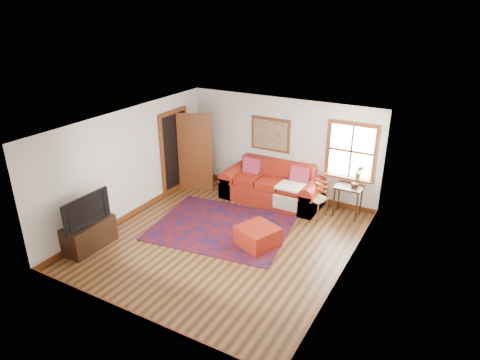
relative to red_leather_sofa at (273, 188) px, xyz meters
The scene contains 13 objects.
ground 2.30m from the red_leather_sofa, 90.21° to the right, with size 5.50×5.50×0.00m, color #3D2210.
room_envelope 2.62m from the red_leather_sofa, 90.21° to the right, with size 5.04×5.54×2.52m.
window 2.08m from the red_leather_sofa, 13.67° to the left, with size 1.18×0.20×1.38m.
doorway 2.39m from the red_leather_sofa, 167.51° to the right, with size 0.89×1.08×2.14m.
framed_artwork 1.34m from the red_leather_sofa, 124.98° to the left, with size 1.05×0.07×0.85m.
persian_rug 1.89m from the red_leather_sofa, 101.39° to the right, with size 2.90×2.32×0.02m, color #5C0D0D.
red_leather_sofa is the anchor object (origin of this frame).
red_ottoman 2.20m from the red_leather_sofa, 72.46° to the right, with size 0.72×0.72×0.41m, color maroon.
side_table 1.90m from the red_leather_sofa, ahead, with size 0.62×0.47×0.75m.
ladder_back_chair 1.29m from the red_leather_sofa, 11.37° to the right, with size 0.51×0.50×0.91m.
media_cabinet 4.45m from the red_leather_sofa, 120.49° to the right, with size 0.48×1.06×0.58m, color black.
television 4.54m from the red_leather_sofa, 119.74° to the right, with size 1.10×0.14×0.63m, color black.
candle_hurricane 4.04m from the red_leather_sofa, 123.18° to the right, with size 0.12×0.12×0.18m.
Camera 1 is at (4.05, -6.60, 4.65)m, focal length 32.00 mm.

